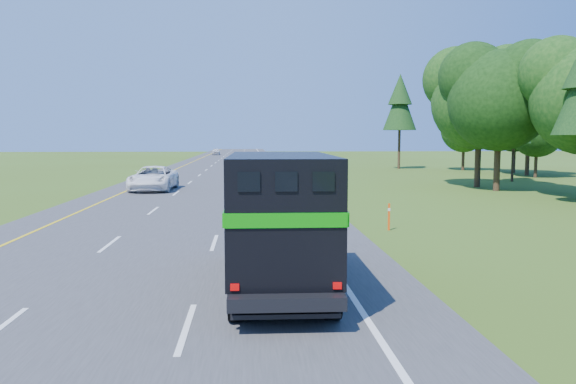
{
  "coord_description": "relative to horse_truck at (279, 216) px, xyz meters",
  "views": [
    {
      "loc": [
        3.09,
        0.11,
        3.79
      ],
      "look_at": [
        4.73,
        23.75,
        1.47
      ],
      "focal_mm": 35.0,
      "sensor_mm": 36.0,
      "label": 1
    }
  ],
  "objects": [
    {
      "name": "lane_markings",
      "position": [
        -3.83,
        36.05,
        -1.78
      ],
      "size": [
        11.15,
        260.0,
        0.01
      ],
      "color": "yellow",
      "rests_on": "road"
    },
    {
      "name": "white_suv",
      "position": [
        -7.53,
        26.4,
        -0.94
      ],
      "size": [
        2.99,
        6.19,
        1.7
      ],
      "primitive_type": "imported",
      "rotation": [
        0.0,
        0.0,
        -0.03
      ],
      "color": "white",
      "rests_on": "road"
    },
    {
      "name": "horse_truck",
      "position": [
        0.0,
        0.0,
        0.0
      ],
      "size": [
        2.5,
        7.58,
        3.34
      ],
      "rotation": [
        0.0,
        0.0,
        -0.01
      ],
      "color": "black",
      "rests_on": "road"
    },
    {
      "name": "far_car",
      "position": [
        -7.78,
        106.42,
        -1.09
      ],
      "size": [
        1.84,
        4.19,
        1.4
      ],
      "primitive_type": "imported",
      "rotation": [
        0.0,
        0.0,
        0.05
      ],
      "color": "silver",
      "rests_on": "road"
    },
    {
      "name": "road",
      "position": [
        -3.83,
        36.05,
        -1.81
      ],
      "size": [
        15.0,
        260.0,
        0.04
      ],
      "primitive_type": "cube",
      "color": "#38383A",
      "rests_on": "ground"
    },
    {
      "name": "delineator",
      "position": [
        4.93,
        8.46,
        -1.23
      ],
      "size": [
        0.09,
        0.05,
        1.11
      ],
      "color": "#FF4A0D",
      "rests_on": "ground"
    }
  ]
}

